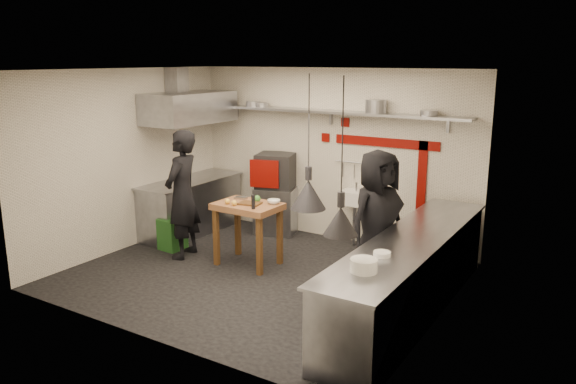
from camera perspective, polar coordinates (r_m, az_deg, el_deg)
The scene contains 47 objects.
floor at distance 7.89m, azimuth -2.90°, elevation -8.50°, with size 5.00×5.00×0.00m, color black.
ceiling at distance 7.32m, azimuth -3.17°, elevation 12.29°, with size 5.00×5.00×0.00m, color beige.
wall_back at distance 9.25m, azimuth 4.42°, elevation 3.79°, with size 5.00×0.04×2.80m, color silver.
wall_front at distance 5.93m, azimuth -14.68°, elevation -2.12°, with size 5.00×0.04×2.80m, color silver.
wall_left at distance 9.12m, azimuth -16.08°, elevation 3.16°, with size 0.04×4.20×2.80m, color silver.
wall_right at distance 6.42m, azimuth 15.63°, elevation -0.99°, with size 0.04×4.20×2.80m, color silver.
red_band_horiz at distance 8.80m, azimuth 9.91°, elevation 4.98°, with size 1.70×0.02×0.14m, color #6B0803.
red_band_vert at distance 8.68m, azimuth 13.45°, elevation 1.47°, with size 0.14×0.02×1.10m, color #6B0803.
red_tile_a at distance 9.04m, azimuth 5.84°, elevation 7.06°, with size 0.14×0.02×0.14m, color #6B0803.
red_tile_b at distance 9.24m, azimuth 3.84°, elevation 5.54°, with size 0.14×0.02×0.14m, color #6B0803.
back_shelf at distance 9.00m, azimuth 3.96°, elevation 8.15°, with size 4.60×0.34×0.04m, color gray.
shelf_bracket_left at distance 10.15m, azimuth -5.25°, elevation 8.16°, with size 0.04×0.06×0.24m, color gray.
shelf_bracket_mid at distance 9.14m, azimuth 4.40°, elevation 7.60°, with size 0.04×0.06×0.24m, color gray.
shelf_bracket_right at distance 8.44m, azimuth 15.99°, elevation 6.64°, with size 0.04×0.06×0.24m, color gray.
pan_far_left at distance 9.74m, azimuth -3.56°, elevation 8.94°, with size 0.25×0.25×0.09m, color gray.
pan_mid_left at distance 9.64m, azimuth -2.68°, elevation 8.85°, with size 0.22×0.22×0.07m, color gray.
stock_pot at distance 8.63m, azimuth 8.90°, elevation 8.60°, with size 0.32×0.32×0.20m, color gray.
pan_right at distance 8.35m, azimuth 14.13°, elevation 7.79°, with size 0.25×0.25×0.08m, color gray.
oven_stand at distance 9.66m, azimuth -1.18°, elevation -1.83°, with size 0.67×0.61×0.80m, color gray.
combi_oven at distance 9.51m, azimuth -1.23°, elevation 2.19°, with size 0.61×0.57×0.58m, color black.
oven_door at distance 9.24m, azimuth -2.43°, elevation 1.85°, with size 0.49×0.03×0.46m, color #6B0803.
oven_glass at distance 9.25m, azimuth -2.34°, elevation 1.86°, with size 0.32×0.01×0.34m, color black.
hand_sink at distance 8.98m, azimuth 6.93°, elevation -0.60°, with size 0.46×0.34×0.22m, color silver.
sink_tap at distance 8.94m, azimuth 6.96°, elevation 0.51°, with size 0.03×0.03×0.14m, color gray.
sink_drain at distance 9.06m, azimuth 6.74°, elevation -3.36°, with size 0.06×0.06×0.66m, color gray.
utensil_rail at distance 8.99m, azimuth 7.40°, elevation 2.92°, with size 0.02×0.02×0.90m, color gray.
counter_right at distance 6.81m, azimuth 12.27°, elevation -8.37°, with size 0.70×3.80×0.90m, color gray.
counter_right_top at distance 6.66m, azimuth 12.47°, elevation -4.65°, with size 0.76×3.90×0.03m, color gray.
plate_stack at distance 5.51m, azimuth 7.70°, elevation -7.41°, with size 0.26×0.26×0.13m, color silver.
small_bowl_right at distance 5.97m, azimuth 9.52°, elevation -6.23°, with size 0.18×0.18×0.05m, color silver.
counter_left at distance 9.80m, azimuth -9.81°, elevation -1.50°, with size 0.70×1.90×0.90m, color gray.
counter_left_top at distance 9.70m, azimuth -9.92°, elevation 1.15°, with size 0.76×2.00×0.03m, color gray.
extractor_hood at distance 9.48m, azimuth -9.99°, elevation 8.43°, with size 0.78×1.60×0.50m, color gray.
hood_duct at distance 9.62m, azimuth -11.23°, elevation 10.84°, with size 0.28×0.28×0.50m, color gray.
green_bin at distance 9.05m, azimuth -11.67°, elevation -4.17°, with size 0.35×0.35×0.50m, color #235F22.
prep_table at distance 8.18m, azimuth -4.08°, elevation -4.28°, with size 0.92×0.64×0.92m, color #91603B, non-canonical shape.
cutting_board at distance 8.00m, azimuth -3.90°, elevation -1.17°, with size 0.30×0.21×0.03m, color #533418.
pepper_mill at distance 7.73m, azimuth -3.55°, elevation -1.01°, with size 0.05×0.05×0.20m, color black.
lemon_a at distance 8.03m, azimuth -6.17°, elevation -0.95°, with size 0.08×0.08×0.08m, color gold.
lemon_b at distance 7.94m, azimuth -5.49°, elevation -1.12°, with size 0.08×0.08×0.08m, color gold.
veg_ball at distance 8.10m, azimuth -3.17°, elevation -0.70°, with size 0.10×0.10×0.10m, color #397C2B.
steel_tray at distance 8.32m, azimuth -4.79°, elevation -0.59°, with size 0.18×0.12×0.03m, color gray.
bowl at distance 8.01m, azimuth -1.46°, elevation -1.00°, with size 0.19×0.19×0.06m, color silver.
heat_lamp_near at distance 5.73m, azimuth 2.12°, elevation 5.00°, with size 0.37×0.37×1.39m, color black, non-canonical shape.
heat_lamp_far at distance 5.09m, azimuth 5.51°, elevation 3.47°, with size 0.33×0.33×1.46m, color black, non-canonical shape.
chef_left at distance 8.50m, azimuth -10.69°, elevation -0.26°, with size 0.70×0.46×1.93m, color black.
chef_right at distance 7.26m, azimuth 9.05°, elevation -2.92°, with size 0.90×0.59×1.84m, color black.
Camera 1 is at (4.18, -6.00, 2.95)m, focal length 35.00 mm.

